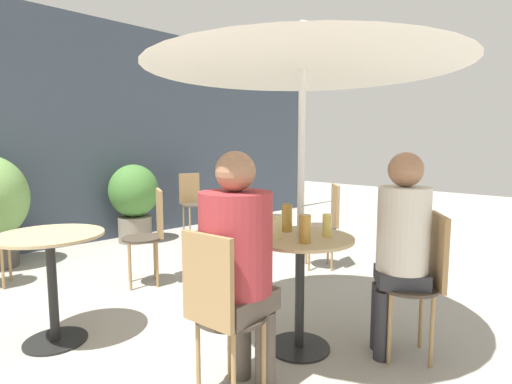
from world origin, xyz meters
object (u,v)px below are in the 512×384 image
bistro_chair_0 (219,304)px  seated_person_1 (401,236)px  bistro_chair_4 (328,218)px  bistro_chair_3 (151,228)px  beer_glass_1 (276,227)px  bistro_chair_1 (423,272)px  umbrella (303,46)px  seated_person_0 (238,255)px  beer_glass_2 (305,229)px  cafe_table_far (51,263)px  potted_plant_1 (134,198)px  bistro_chair_5 (192,198)px  cafe_table_near (300,267)px  beer_glass_3 (327,225)px  beer_glass_0 (287,218)px

bistro_chair_0 → seated_person_1: (1.11, -0.39, 0.22)m
bistro_chair_4 → bistro_chair_3: bearing=-73.6°
bistro_chair_3 → bistro_chair_4: size_ratio=1.00×
beer_glass_1 → seated_person_1: bearing=-46.5°
bistro_chair_1 → umbrella: size_ratio=0.44×
beer_glass_1 → umbrella: 1.10m
bistro_chair_3 → beer_glass_1: bearing=21.2°
seated_person_0 → beer_glass_2: 0.50m
bistro_chair_3 → umbrella: size_ratio=0.44×
cafe_table_far → bistro_chair_4: size_ratio=0.82×
cafe_table_far → potted_plant_1: potted_plant_1 is taller
cafe_table_far → potted_plant_1: 2.85m
bistro_chair_4 → bistro_chair_5: same height
cafe_table_near → bistro_chair_1: bearing=-52.5°
cafe_table_near → bistro_chair_1: 0.75m
bistro_chair_1 → beer_glass_2: bearing=-77.2°
bistro_chair_4 → beer_glass_3: bearing=-10.1°
cafe_table_far → seated_person_0: seated_person_0 is taller
bistro_chair_1 → beer_glass_1: bistro_chair_1 is taller
potted_plant_1 → umbrella: umbrella is taller
potted_plant_1 → beer_glass_0: bearing=-100.5°
bistro_chair_1 → bistro_chair_4: 1.85m
cafe_table_near → potted_plant_1: 3.50m
cafe_table_near → bistro_chair_3: size_ratio=0.82×
potted_plant_1 → bistro_chair_0: bearing=-111.6°
bistro_chair_4 → potted_plant_1: 2.70m
beer_glass_2 → beer_glass_3: beer_glass_2 is taller
bistro_chair_1 → beer_glass_3: bistro_chair_1 is taller
umbrella → beer_glass_3: bearing=-44.8°
bistro_chair_0 → beer_glass_2: size_ratio=5.39×
cafe_table_far → beer_glass_3: beer_glass_3 is taller
beer_glass_3 → potted_plant_1: (0.54, 3.56, -0.20)m
bistro_chair_1 → bistro_chair_5: (1.04, 3.88, 0.00)m
bistro_chair_0 → bistro_chair_3: 1.99m
seated_person_0 → beer_glass_1: size_ratio=8.62×
bistro_chair_4 → beer_glass_1: (-1.71, -0.83, 0.27)m
bistro_chair_0 → bistro_chair_1: (1.20, -0.50, 0.00)m
seated_person_0 → potted_plant_1: size_ratio=1.21×
bistro_chair_1 → seated_person_1: 0.26m
bistro_chair_3 → cafe_table_far: bearing=-37.1°
bistro_chair_4 → umbrella: size_ratio=0.44×
bistro_chair_3 → seated_person_1: bearing=35.3°
bistro_chair_3 → potted_plant_1: bearing=-177.8°
bistro_chair_3 → seated_person_0: (-0.56, -1.84, 0.21)m
bistro_chair_1 → seated_person_0: bearing=-63.5°
cafe_table_near → beer_glass_0: 0.34m
seated_person_0 → seated_person_1: bearing=-120.1°
bistro_chair_4 → umbrella: bearing=-15.3°
bistro_chair_5 → cafe_table_near: bearing=-101.8°
seated_person_0 → beer_glass_3: bearing=-100.5°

